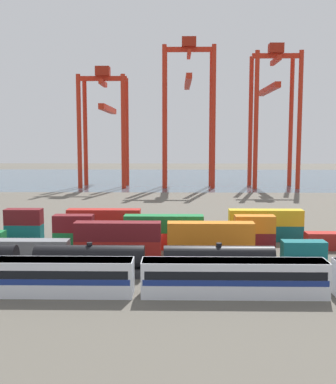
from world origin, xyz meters
TOP-DOWN VIEW (x-y plane):
  - ground_plane at (0.00, 40.00)m, footprint 420.00×420.00m
  - harbour_water at (0.00, 131.26)m, footprint 400.00×110.00m
  - passenger_train at (9.50, -20.76)m, footprint 61.19×3.14m
  - freight_tank_row at (-7.29, -13.73)m, footprint 45.05×2.73m
  - shipping_container_1 at (-17.94, -5.17)m, footprint 12.10×2.44m
  - shipping_container_2 at (-4.91, -5.17)m, footprint 12.10×2.44m
  - shipping_container_3 at (-4.91, -5.17)m, footprint 12.10×2.44m
  - shipping_container_4 at (8.13, -5.17)m, footprint 12.10×2.44m
  - shipping_container_5 at (8.13, -5.17)m, footprint 12.10×2.44m
  - shipping_container_6 at (21.16, -5.17)m, footprint 6.04×2.44m
  - shipping_container_9 at (-12.46, 0.78)m, footprint 6.04×2.44m
  - shipping_container_10 at (-12.46, 0.78)m, footprint 6.04×2.44m
  - shipping_container_11 at (1.40, 0.78)m, footprint 12.10×2.44m
  - shipping_container_12 at (1.40, 0.78)m, footprint 12.10×2.44m
  - shipping_container_13 at (15.25, 0.78)m, footprint 6.04×2.44m
  - shipping_container_14 at (15.25, 0.78)m, footprint 6.04×2.44m
  - shipping_container_21 at (-22.10, 6.73)m, footprint 6.04×2.44m
  - shipping_container_22 at (-22.10, 6.73)m, footprint 6.04×2.44m
  - shipping_container_23 at (-8.71, 6.73)m, footprint 12.10×2.44m
  - shipping_container_24 at (-8.71, 6.73)m, footprint 12.10×2.44m
  - shipping_container_25 at (4.67, 6.73)m, footprint 12.10×2.44m
  - shipping_container_26 at (18.06, 6.73)m, footprint 12.10×2.44m
  - shipping_container_27 at (18.06, 6.73)m, footprint 12.10×2.44m
  - gantry_crane_west at (-22.03, 96.14)m, footprint 16.51×33.84m
  - gantry_crane_central at (7.47, 96.13)m, footprint 18.02×35.32m
  - gantry_crane_east at (36.97, 95.88)m, footprint 15.98×34.39m

SIDE VIEW (x-z plane):
  - ground_plane at x=0.00m, z-range 0.00..0.00m
  - harbour_water at x=0.00m, z-range 0.00..0.01m
  - shipping_container_1 at x=-17.94m, z-range 0.00..2.60m
  - shipping_container_2 at x=-4.91m, z-range 0.00..2.60m
  - shipping_container_4 at x=8.13m, z-range 0.00..2.60m
  - shipping_container_6 at x=21.16m, z-range 0.00..2.60m
  - shipping_container_9 at x=-12.46m, z-range 0.00..2.60m
  - shipping_container_11 at x=1.40m, z-range 0.00..2.60m
  - shipping_container_13 at x=15.25m, z-range 0.00..2.60m
  - shipping_container_21 at x=-22.10m, z-range 0.00..2.60m
  - shipping_container_23 at x=-8.71m, z-range 0.00..2.60m
  - shipping_container_25 at x=4.67m, z-range 0.00..2.60m
  - shipping_container_26 at x=18.06m, z-range 0.00..2.60m
  - freight_tank_row at x=-7.29m, z-range -0.14..4.05m
  - passenger_train at x=9.50m, z-range 0.19..4.09m
  - shipping_container_3 at x=-4.91m, z-range 2.60..5.20m
  - shipping_container_5 at x=8.13m, z-range 2.60..5.20m
  - shipping_container_10 at x=-12.46m, z-range 2.60..5.20m
  - shipping_container_12 at x=1.40m, z-range 2.60..5.20m
  - shipping_container_14 at x=15.25m, z-range 2.60..5.20m
  - shipping_container_22 at x=-22.10m, z-range 2.60..5.20m
  - shipping_container_24 at x=-8.71m, z-range 2.60..5.20m
  - shipping_container_27 at x=18.06m, z-range 2.60..5.20m
  - gantry_crane_west at x=-22.03m, z-range 4.09..45.45m
  - gantry_crane_east at x=36.97m, z-range 4.86..53.64m
  - gantry_crane_central at x=7.47m, z-range 5.29..56.26m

